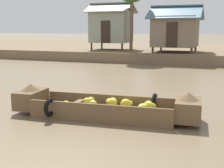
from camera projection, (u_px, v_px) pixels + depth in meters
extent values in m
plane|color=#726047|center=(144.00, 88.00, 12.98)|extent=(300.00, 300.00, 0.00)
cube|color=#756047|center=(190.00, 51.00, 30.13)|extent=(160.00, 20.00, 0.77)
cube|color=brown|center=(104.00, 115.00, 8.72)|extent=(4.10, 1.60, 0.12)
cube|color=brown|center=(110.00, 101.00, 9.25)|extent=(4.01, 0.38, 0.41)
cube|color=brown|center=(97.00, 111.00, 8.10)|extent=(4.01, 0.38, 0.41)
cube|color=brown|center=(188.00, 110.00, 8.04)|extent=(0.74, 1.15, 0.53)
cone|color=brown|center=(189.00, 96.00, 7.97)|extent=(0.60, 0.60, 0.20)
cube|color=brown|center=(31.00, 99.00, 9.28)|extent=(0.74, 1.15, 0.53)
cone|color=brown|center=(31.00, 87.00, 9.22)|extent=(0.60, 0.60, 0.20)
cube|color=brown|center=(76.00, 103.00, 8.90)|extent=(0.29, 1.18, 0.05)
torus|color=black|center=(155.00, 102.00, 8.99)|extent=(0.16, 0.53, 0.52)
torus|color=black|center=(49.00, 108.00, 8.33)|extent=(0.16, 0.53, 0.52)
ellipsoid|color=yellow|center=(125.00, 104.00, 8.54)|extent=(0.28, 0.30, 0.27)
ellipsoid|color=yellow|center=(66.00, 105.00, 8.73)|extent=(0.27, 0.21, 0.23)
ellipsoid|color=yellow|center=(149.00, 106.00, 8.62)|extent=(0.40, 0.37, 0.27)
ellipsoid|color=yellow|center=(128.00, 104.00, 8.83)|extent=(0.37, 0.33, 0.21)
ellipsoid|color=gold|center=(93.00, 104.00, 8.62)|extent=(0.33, 0.32, 0.20)
ellipsoid|color=yellow|center=(110.00, 101.00, 8.91)|extent=(0.34, 0.38, 0.19)
ellipsoid|color=yellow|center=(126.00, 104.00, 8.60)|extent=(0.36, 0.33, 0.28)
ellipsoid|color=yellow|center=(113.00, 102.00, 8.74)|extent=(0.39, 0.40, 0.26)
ellipsoid|color=yellow|center=(124.00, 105.00, 8.74)|extent=(0.29, 0.31, 0.18)
ellipsoid|color=yellow|center=(87.00, 102.00, 9.06)|extent=(0.29, 0.25, 0.24)
ellipsoid|color=gold|center=(151.00, 107.00, 8.69)|extent=(0.34, 0.29, 0.24)
ellipsoid|color=yellow|center=(143.00, 107.00, 8.53)|extent=(0.36, 0.38, 0.19)
ellipsoid|color=gold|center=(91.00, 101.00, 9.10)|extent=(0.35, 0.35, 0.22)
cylinder|color=#4C3826|center=(91.00, 46.00, 25.41)|extent=(0.16, 0.16, 0.61)
cylinder|color=#4C3826|center=(122.00, 47.00, 24.49)|extent=(0.16, 0.16, 0.61)
cylinder|color=#4C3826|center=(102.00, 45.00, 27.54)|extent=(0.16, 0.16, 0.61)
cylinder|color=#4C3826|center=(130.00, 46.00, 26.63)|extent=(0.16, 0.16, 0.61)
cube|color=gray|center=(111.00, 27.00, 25.73)|extent=(3.10, 2.71, 2.63)
cube|color=#2D2319|center=(106.00, 32.00, 24.53)|extent=(0.80, 0.04, 1.80)
cube|color=gray|center=(109.00, 7.00, 24.83)|extent=(3.80, 1.85, 0.86)
cube|color=gray|center=(114.00, 8.00, 26.08)|extent=(3.80, 1.85, 0.86)
cylinder|color=#4C3826|center=(153.00, 50.00, 22.33)|extent=(0.16, 0.16, 0.42)
cylinder|color=#4C3826|center=(192.00, 51.00, 21.39)|extent=(0.16, 0.16, 0.42)
cylinder|color=#4C3826|center=(161.00, 48.00, 25.24)|extent=(0.16, 0.16, 0.42)
cylinder|color=#4C3826|center=(195.00, 48.00, 24.30)|extent=(0.16, 0.16, 0.42)
cube|color=#7A6B56|center=(176.00, 32.00, 23.08)|extent=(3.18, 3.55, 2.25)
cube|color=#2D2319|center=(172.00, 35.00, 21.46)|extent=(0.80, 0.04, 1.80)
cube|color=slate|center=(175.00, 12.00, 22.00)|extent=(3.88, 2.27, 1.08)
cube|color=slate|center=(178.00, 13.00, 23.65)|extent=(3.88, 2.27, 1.08)
cylinder|color=brown|center=(131.00, 22.00, 23.68)|extent=(0.24, 0.24, 4.63)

